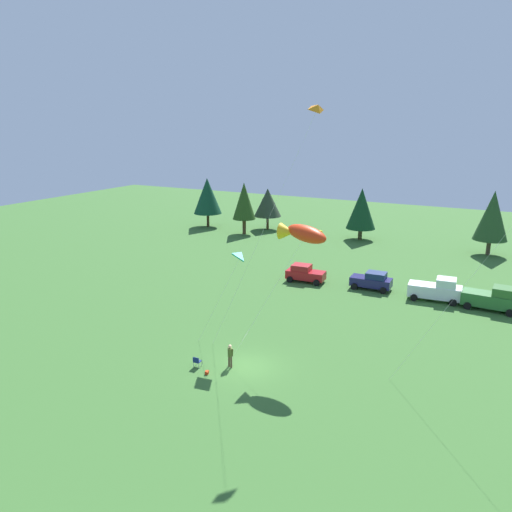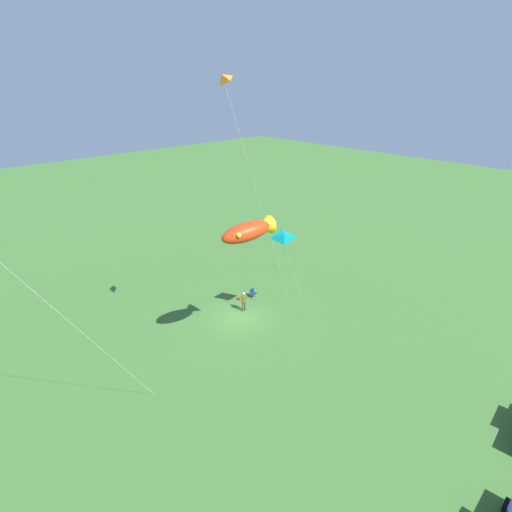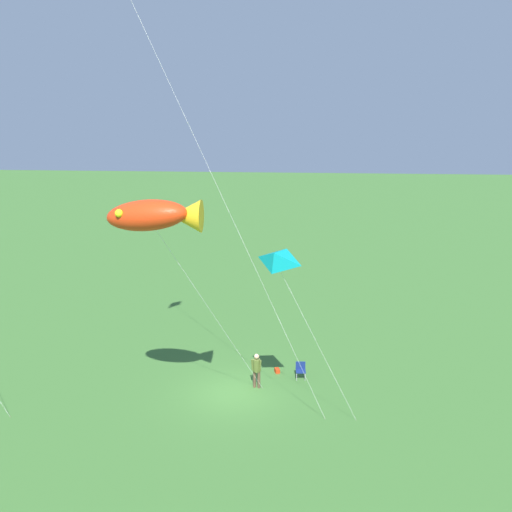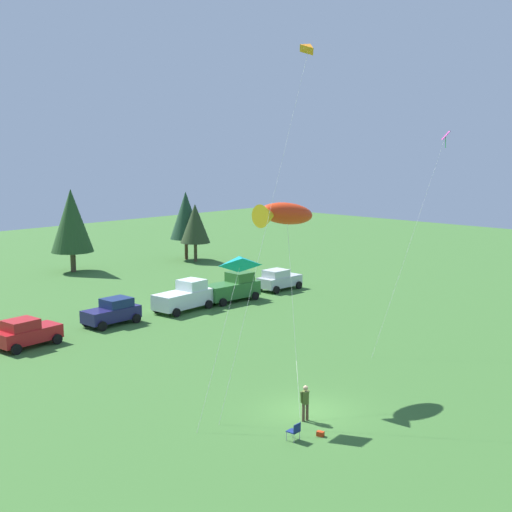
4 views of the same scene
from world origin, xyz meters
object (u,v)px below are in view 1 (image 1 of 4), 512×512
Objects in this scene: folding_chair at (197,361)px; truck_green_flatbed at (493,299)px; kite_delta_orange at (318,109)px; person_kite_flyer at (230,354)px; backpack_on_grass at (207,373)px; car_red_sedan at (305,273)px; kite_delta_teal at (242,255)px; kite_large_fish at (302,233)px; truck_white_pickup at (437,290)px; car_navy_hatch at (372,281)px.

truck_green_flatbed is (18.08, 22.32, 0.61)m from folding_chair.
kite_delta_orange reaches higher than folding_chair.
person_kite_flyer reaches higher than backpack_on_grass.
kite_delta_teal reaches higher than car_red_sedan.
car_red_sedan is 18.79m from kite_delta_teal.
backpack_on_grass is 0.07× the size of car_red_sedan.
folding_chair is 0.16× the size of truck_green_flatbed.
kite_large_fish is (6.27, -16.45, 8.36)m from car_red_sedan.
folding_chair is 19.27m from kite_delta_orange.
folding_chair is 0.04× the size of kite_delta_orange.
kite_delta_orange reaches higher than kite_large_fish.
car_red_sedan is at bearing 177.30° from truck_white_pickup.
truck_white_pickup is at bearing -33.54° from folding_chair.
truck_white_pickup and truck_green_flatbed have the same top height.
car_navy_hatch is 19.24m from kite_large_fish.
truck_green_flatbed is at bearing -42.56° from folding_chair.
car_red_sedan and car_navy_hatch have the same top height.
kite_delta_orange reaches higher than backpack_on_grass.
car_red_sedan is 1.02× the size of car_navy_hatch.
truck_green_flatbed reaches higher than car_navy_hatch.
backpack_on_grass is 0.08× the size of car_navy_hatch.
person_kite_flyer is 22.31m from car_navy_hatch.
kite_delta_orange is at bearing -32.67° from kite_large_fish.
folding_chair is 28.73m from truck_green_flatbed.
truck_green_flatbed reaches higher than backpack_on_grass.
car_navy_hatch is 24.76m from kite_delta_orange.
car_red_sedan is (-0.74, 22.16, 0.46)m from folding_chair.
car_red_sedan is 0.24× the size of kite_delta_orange.
car_red_sedan is (-2.85, 21.02, -0.07)m from person_kite_flyer.
person_kite_flyer is 0.34× the size of truck_green_flatbed.
car_navy_hatch is (7.27, 0.85, 0.00)m from car_red_sedan.
person_kite_flyer is 10.06m from kite_large_fish.
truck_white_pickup is (13.79, 0.43, 0.15)m from car_red_sedan.
truck_green_flatbed is 25.28m from kite_delta_teal.
backpack_on_grass is 0.06× the size of truck_white_pickup.
truck_white_pickup is 5.05m from truck_green_flatbed.
kite_delta_orange is (7.48, -17.23, 16.91)m from car_red_sedan.
truck_white_pickup is (6.51, -0.42, 0.15)m from car_navy_hatch.
kite_delta_teal is at bearing -17.78° from folding_chair.
truck_white_pickup is at bearing 179.97° from truck_green_flatbed.
folding_chair is 0.16× the size of truck_white_pickup.
truck_green_flatbed is 26.69m from kite_delta_orange.
folding_chair is at bearing 156.68° from backpack_on_grass.
kite_delta_teal is (-5.36, -18.40, 6.44)m from car_navy_hatch.
kite_large_fish is (-12.56, -16.61, 8.21)m from truck_green_flatbed.
folding_chair reaches higher than backpack_on_grass.
car_red_sedan is 25.28m from kite_delta_orange.
truck_green_flatbed is at bearing -5.00° from car_navy_hatch.
car_red_sedan is at bearing -1.62° from folding_chair.
truck_green_flatbed is (11.55, -0.69, 0.15)m from car_navy_hatch.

